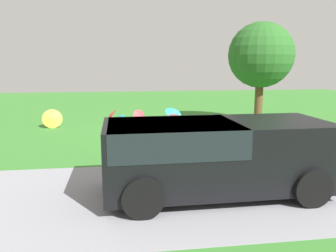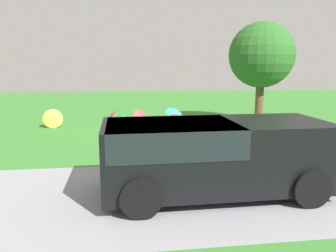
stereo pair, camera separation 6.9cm
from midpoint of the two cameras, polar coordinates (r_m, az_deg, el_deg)
name	(u,v)px [view 1 (the left image)]	position (r m, az deg, el deg)	size (l,w,h in m)	color
ground	(170,131)	(13.63, 0.22, -0.83)	(40.00, 40.00, 0.00)	#387A2D
road_strip	(216,191)	(7.35, 7.88, -11.02)	(40.00, 4.28, 0.01)	gray
van_dark	(209,151)	(6.96, 6.68, -4.34)	(4.62, 2.16, 1.53)	black
park_bench	(246,130)	(11.71, 13.02, -0.68)	(1.64, 0.64, 0.90)	maroon
shade_tree	(261,56)	(15.39, 15.46, 11.52)	(2.84, 2.84, 4.49)	brown
parasol_blue_0	(301,127)	(13.76, 21.62, -0.11)	(0.72, 0.69, 0.56)	tan
parasol_red_0	(111,115)	(15.68, -9.85, 1.84)	(0.75, 0.81, 0.71)	tan
parasol_teal_0	(174,112)	(15.83, 0.87, 2.47)	(1.07, 1.06, 0.75)	tan
parasol_yellow_0	(52,118)	(15.01, -19.29, 1.25)	(0.91, 0.82, 0.83)	tan
parasol_red_1	(192,133)	(11.86, 3.91, -1.24)	(0.70, 0.66, 0.54)	tan
parasol_teal_1	(118,123)	(13.33, -8.67, 0.50)	(0.82, 0.91, 0.78)	tan
parasol_pink_0	(175,122)	(13.52, 1.00, 0.73)	(0.80, 0.72, 0.77)	tan
parasol_red_2	(140,117)	(15.07, -4.99, 1.54)	(0.69, 0.64, 0.68)	tan
parasol_red_3	(215,124)	(13.74, 7.86, 0.35)	(0.67, 0.58, 0.56)	tan
parasol_purple_1	(212,116)	(14.94, 7.43, 1.68)	(0.92, 0.91, 0.66)	tan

